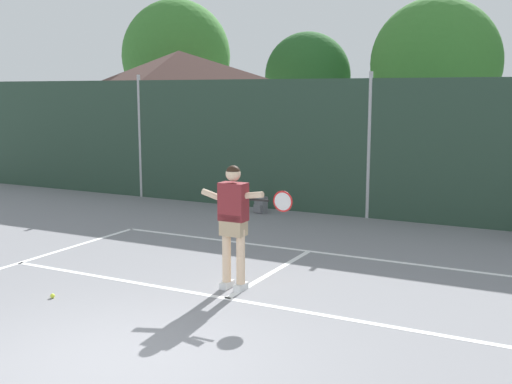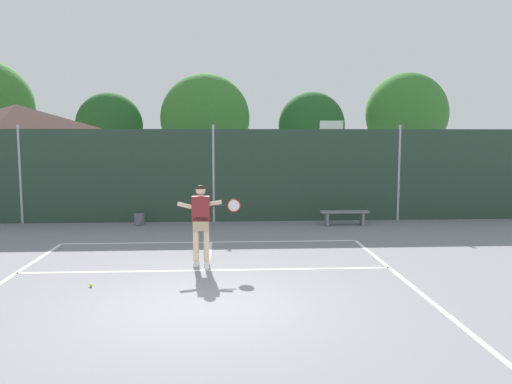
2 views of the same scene
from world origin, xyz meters
The scene contains 8 objects.
ground_plane centered at (0.00, 0.00, 0.00)m, with size 120.00×120.00×0.00m, color gray.
court_markings centered at (0.00, 0.65, 0.00)m, with size 8.30×11.10×0.01m.
chainlink_fence centered at (0.00, 9.00, 1.60)m, with size 26.09×0.09×3.35m.
clubhouse_building centered at (-8.49, 13.88, 2.23)m, with size 7.50×4.42×4.31m.
treeline_backdrop centered at (-1.60, 18.95, 4.03)m, with size 27.05×4.46×6.92m.
tennis_player centered at (-0.12, 2.91, 1.11)m, with size 1.44×0.26×1.85m.
tennis_ball centered at (-2.22, 1.35, 0.03)m, with size 0.07×0.07×0.07m, color #CCE033.
backpack_grey centered at (-2.46, 8.38, 0.19)m, with size 0.32×0.30×0.46m.
Camera 1 is at (4.34, -5.01, 2.92)m, focal length 44.46 mm.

